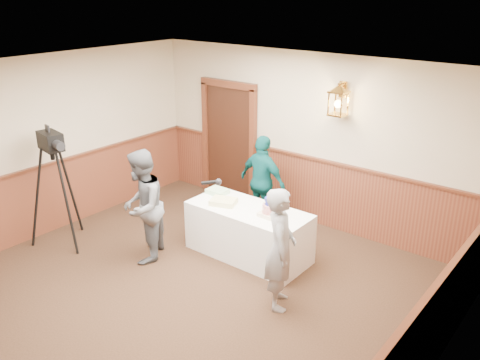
% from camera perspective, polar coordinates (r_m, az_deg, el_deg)
% --- Properties ---
extents(ground, '(7.00, 7.00, 0.00)m').
position_cam_1_polar(ground, '(6.47, -9.90, -14.69)').
color(ground, black).
rests_on(ground, ground).
extents(room_shell, '(6.02, 7.02, 2.81)m').
position_cam_1_polar(room_shell, '(6.04, -7.97, -0.77)').
color(room_shell, '#BDB38E').
rests_on(room_shell, ground).
extents(display_table, '(1.80, 0.80, 0.75)m').
position_cam_1_polar(display_table, '(7.44, 0.96, -5.86)').
color(display_table, white).
rests_on(display_table, ground).
extents(tiered_cake, '(0.27, 0.27, 0.27)m').
position_cam_1_polar(tiered_cake, '(7.03, 3.38, -3.25)').
color(tiered_cake, beige).
rests_on(tiered_cake, display_table).
extents(sheet_cake_yellow, '(0.43, 0.38, 0.07)m').
position_cam_1_polar(sheet_cake_yellow, '(7.42, -1.88, -2.45)').
color(sheet_cake_yellow, '#F8F094').
rests_on(sheet_cake_yellow, display_table).
extents(sheet_cake_green, '(0.31, 0.25, 0.07)m').
position_cam_1_polar(sheet_cake_green, '(7.79, -2.55, -1.27)').
color(sheet_cake_green, '#A5EAA7').
rests_on(sheet_cake_green, display_table).
extents(interviewer, '(1.55, 1.01, 1.65)m').
position_cam_1_polar(interviewer, '(7.29, -10.93, -2.95)').
color(interviewer, '#595C61').
rests_on(interviewer, ground).
extents(baker, '(0.63, 0.68, 1.56)m').
position_cam_1_polar(baker, '(6.17, 4.55, -7.71)').
color(baker, gray).
rests_on(baker, ground).
extents(assistant_p, '(0.93, 0.46, 1.54)m').
position_cam_1_polar(assistant_p, '(8.22, 2.57, -0.19)').
color(assistant_p, '#0B5052').
rests_on(assistant_p, ground).
extents(tv_camera_rig, '(0.70, 0.65, 1.78)m').
position_cam_1_polar(tv_camera_rig, '(8.08, -19.75, -1.63)').
color(tv_camera_rig, black).
rests_on(tv_camera_rig, ground).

